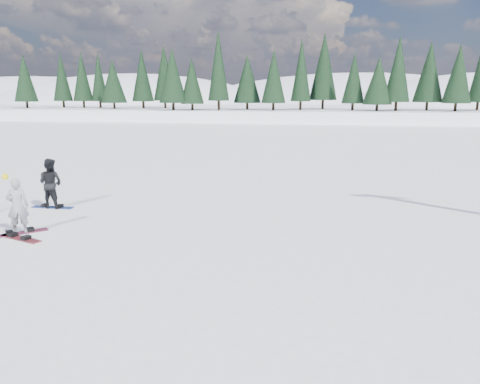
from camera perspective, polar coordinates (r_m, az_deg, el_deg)
ground at (r=14.77m, az=-20.85°, el=-4.45°), size 420.00×420.00×0.00m
alpine_backdrop at (r=202.94m, az=4.84°, el=7.01°), size 412.50×227.00×53.20m
snowboarder_woman at (r=14.76m, az=-25.51°, el=-1.52°), size 0.71×0.61×1.78m
snowboarder_man at (r=17.60m, az=-22.10°, el=0.98°), size 0.90×0.73×1.76m
snowboard_woman at (r=14.96m, az=-25.22°, el=-4.55°), size 1.28×1.24×0.03m
snowboard_man at (r=17.78m, az=-21.88°, el=-1.75°), size 1.51×0.31×0.03m
snowboard_loose_b at (r=14.45m, az=-25.27°, el=-5.12°), size 1.51×0.75×0.03m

